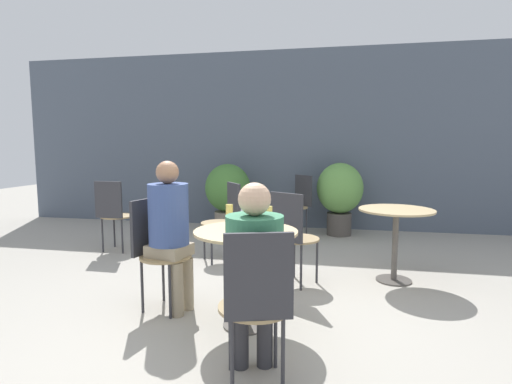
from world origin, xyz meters
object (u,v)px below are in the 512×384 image
Objects in this scene: bistro_chair_2 at (113,210)px; bistro_chair_3 at (292,230)px; beer_glass_0 at (229,216)px; bistro_chair_1 at (257,296)px; seated_person_1 at (254,263)px; beer_glass_2 at (268,218)px; beer_glass_1 at (245,223)px; potted_plant_1 at (340,192)px; cafe_table_far at (396,225)px; bistro_chair_0 at (156,243)px; bistro_chair_5 at (227,214)px; cafe_table_near at (246,250)px; bistro_chair_4 at (299,200)px; seated_person_0 at (170,223)px; potted_plant_0 at (228,192)px.

bistro_chair_2 and bistro_chair_3 have the same top height.
beer_glass_0 is (-0.40, -0.88, 0.28)m from bistro_chair_3.
bistro_chair_1 is 0.21m from seated_person_1.
beer_glass_0 is 0.32m from beer_glass_2.
beer_glass_1 is 0.16× the size of potted_plant_1.
cafe_table_far is at bearing -135.36° from seated_person_1.
bistro_chair_2 is 5.11× the size of beer_glass_1.
bistro_chair_5 is at bearing 5.61° from bistro_chair_0.
cafe_table_far is 4.10× the size of beer_glass_0.
beer_glass_0 is 0.16× the size of potted_plant_1.
bistro_chair_0 reaches higher than cafe_table_near.
bistro_chair_3 is at bearing 78.80° from beer_glass_1.
bistro_chair_1 is at bearing -66.10° from beer_glass_0.
beer_glass_1 is (-1.25, -1.48, 0.25)m from cafe_table_far.
bistro_chair_5 is 5.13× the size of beer_glass_0.
bistro_chair_3 is 1.00× the size of bistro_chair_4.
bistro_chair_1 is at bearing -71.62° from beer_glass_1.
bistro_chair_3 is 0.97m from beer_glass_2.
beer_glass_0 is at bearing 152.95° from cafe_table_near.
seated_person_0 is 0.86m from beer_glass_2.
cafe_table_far is 0.80× the size of bistro_chair_3.
bistro_chair_4 is at bearing -4.48° from bistro_chair_0.
bistro_chair_5 reaches higher than cafe_table_far.
bistro_chair_0 is 1.00× the size of bistro_chair_4.
bistro_chair_5 is (-0.88, 2.56, 0.00)m from bistro_chair_1.
beer_glass_2 is at bearing -131.13° from cafe_table_far.
seated_person_0 reaches higher than bistro_chair_1.
bistro_chair_4 is at bearing -148.40° from bistro_chair_2.
bistro_chair_0 is 1.49m from bistro_chair_1.
potted_plant_1 is (0.49, 4.24, 0.11)m from bistro_chair_1.
beer_glass_2 is (-0.08, 0.86, 0.28)m from bistro_chair_1.
potted_plant_0 reaches higher than bistro_chair_0.
seated_person_0 is at bearing 171.60° from beer_glass_2.
potted_plant_0 is at bearing -89.42° from bistro_chair_1.
seated_person_1 reaches higher than potted_plant_0.
beer_glass_0 reaches higher than cafe_table_far.
seated_person_0 reaches higher than beer_glass_1.
beer_glass_2 is 3.43m from potted_plant_1.
potted_plant_1 is (-0.55, 2.10, 0.08)m from cafe_table_far.
bistro_chair_3 is (1.09, 0.76, 0.00)m from bistro_chair_0.
bistro_chair_2 reaches higher than beer_glass_1.
beer_glass_2 is (-0.04, 0.71, 0.14)m from seated_person_1.
seated_person_1 is (-1.08, -1.99, 0.12)m from cafe_table_far.
bistro_chair_0 is at bearing -116.05° from potted_plant_1.
seated_person_0 is at bearing -149.58° from cafe_table_far.
potted_plant_1 is at bearing -12.89° from bistro_chair_0.
cafe_table_near is 1.85m from bistro_chair_5.
bistro_chair_2 is at bearing -62.56° from seated_person_1.
bistro_chair_4 is at bearing -104.94° from bistro_chair_1.
potted_plant_0 is at bearing -89.40° from seated_person_1.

